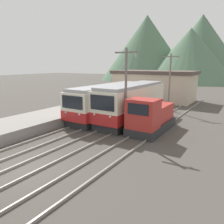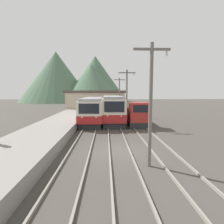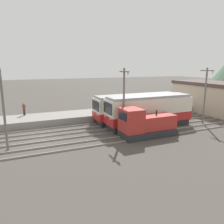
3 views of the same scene
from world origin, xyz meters
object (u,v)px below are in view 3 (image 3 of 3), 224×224
object	(u,v)px
catenary_mast_near	(3,107)
person_on_platform	(24,109)
commuter_train_center	(149,112)
catenary_mast_mid	(124,99)
shunting_locomotive	(146,125)
catenary_mast_far	(205,94)
commuter_train_left	(138,109)

from	to	relation	value
catenary_mast_near	person_on_platform	xyz separation A→B (m)	(-9.56, 1.74, -1.98)
commuter_train_center	catenary_mast_mid	distance (m)	4.77
shunting_locomotive	catenary_mast_near	xyz separation A→B (m)	(-1.49, -12.76, 2.53)
catenary_mast_far	catenary_mast_near	bearing A→B (deg)	-90.00
catenary_mast_far	person_on_platform	world-z (taller)	catenary_mast_far
catenary_mast_mid	commuter_train_left	bearing A→B (deg)	135.36
commuter_train_center	shunting_locomotive	size ratio (longest dim) A/B	1.79
commuter_train_left	catenary_mast_near	distance (m)	16.01
catenary_mast_mid	catenary_mast_far	xyz separation A→B (m)	(0.00, 11.02, 0.00)
shunting_locomotive	catenary_mast_mid	bearing A→B (deg)	-130.69
catenary_mast_mid	catenary_mast_far	bearing A→B (deg)	90.00
catenary_mast_near	catenary_mast_far	xyz separation A→B (m)	(0.00, 22.05, 0.00)
commuter_train_center	catenary_mast_far	size ratio (longest dim) A/B	1.54
shunting_locomotive	catenary_mast_near	bearing A→B (deg)	-96.67
commuter_train_left	catenary_mast_near	size ratio (longest dim) A/B	1.72
shunting_locomotive	commuter_train_center	bearing A→B (deg)	142.36
catenary_mast_mid	person_on_platform	size ratio (longest dim) A/B	4.29
commuter_train_center	catenary_mast_mid	size ratio (longest dim) A/B	1.54
shunting_locomotive	person_on_platform	world-z (taller)	shunting_locomotive
commuter_train_left	catenary_mast_far	distance (m)	8.30
commuter_train_left	shunting_locomotive	size ratio (longest dim) A/B	2.00
commuter_train_center	person_on_platform	distance (m)	15.57
catenary_mast_mid	catenary_mast_far	distance (m)	11.02
commuter_train_center	catenary_mast_near	world-z (taller)	catenary_mast_near
commuter_train_left	commuter_train_center	distance (m)	2.81
commuter_train_center	catenary_mast_near	bearing A→B (deg)	-84.29
commuter_train_center	catenary_mast_far	distance (m)	7.41
catenary_mast_near	person_on_platform	bearing A→B (deg)	169.66
shunting_locomotive	catenary_mast_mid	size ratio (longest dim) A/B	0.86
commuter_train_center	catenary_mast_far	bearing A→B (deg)	77.80
catenary_mast_far	shunting_locomotive	bearing A→B (deg)	-80.87
commuter_train_left	catenary_mast_far	xyz separation A→B (m)	(4.31, 6.77, 2.11)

